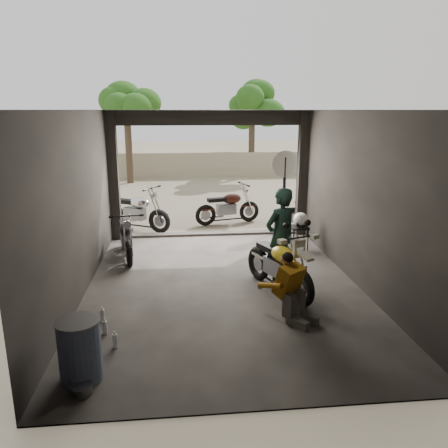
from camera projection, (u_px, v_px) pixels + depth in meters
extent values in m
plane|color=#7A6D56|center=(223.00, 287.00, 8.13)|extent=(80.00, 80.00, 0.00)
cube|color=#2D2B28|center=(223.00, 287.00, 8.13)|extent=(5.00, 7.00, 0.02)
plane|color=black|center=(223.00, 110.00, 7.32)|extent=(7.00, 7.00, 0.00)
cube|color=black|center=(258.00, 275.00, 4.36)|extent=(5.00, 0.02, 3.20)
cube|color=black|center=(78.00, 206.00, 7.48)|extent=(0.02, 7.00, 3.20)
cube|color=black|center=(359.00, 200.00, 7.97)|extent=(0.02, 7.00, 3.20)
cube|color=black|center=(114.00, 177.00, 10.75)|extent=(0.24, 0.24, 3.20)
cube|color=black|center=(302.00, 174.00, 11.21)|extent=(0.24, 0.24, 3.20)
cube|color=black|center=(209.00, 118.00, 10.66)|extent=(5.00, 0.16, 0.36)
cube|color=#2D2B28|center=(210.00, 234.00, 11.49)|extent=(5.00, 0.25, 0.08)
cube|color=gray|center=(195.00, 165.00, 21.45)|extent=(18.00, 0.30, 1.20)
cylinder|color=#382B1E|center=(128.00, 143.00, 19.42)|extent=(0.30, 0.30, 3.58)
ellipsoid|color=#1E4C14|center=(126.00, 90.00, 18.85)|extent=(2.20, 2.20, 3.14)
cylinder|color=#382B1E|center=(252.00, 144.00, 21.48)|extent=(0.30, 0.30, 3.20)
ellipsoid|color=#1E4C14|center=(252.00, 102.00, 20.97)|extent=(2.20, 2.20, 2.80)
imported|color=black|center=(280.00, 238.00, 8.02)|extent=(0.81, 0.72, 1.86)
cube|color=black|center=(299.00, 227.00, 10.21)|extent=(0.41, 0.41, 0.04)
cylinder|color=black|center=(294.00, 241.00, 10.10)|extent=(0.03, 0.03, 0.54)
cylinder|color=black|center=(308.00, 240.00, 10.13)|extent=(0.03, 0.03, 0.54)
cylinder|color=black|center=(290.00, 237.00, 10.42)|extent=(0.03, 0.03, 0.54)
cylinder|color=black|center=(304.00, 236.00, 10.46)|extent=(0.03, 0.03, 0.54)
ellipsoid|color=silver|center=(301.00, 219.00, 10.20)|extent=(0.44, 0.45, 0.33)
cylinder|color=#404D6C|center=(80.00, 351.00, 5.23)|extent=(0.67, 0.67, 0.79)
cylinder|color=black|center=(284.00, 194.00, 11.84)|extent=(0.08, 0.08, 1.99)
cylinder|color=beige|center=(285.00, 164.00, 11.62)|extent=(0.72, 0.03, 0.72)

